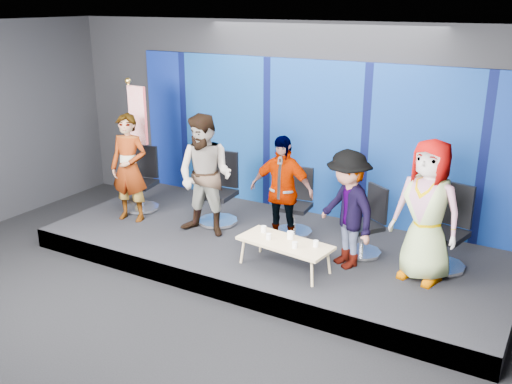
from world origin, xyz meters
TOP-DOWN VIEW (x-y plane):
  - ground at (0.00, 0.00)m, footprint 10.00×10.00m
  - room_walls at (0.00, 0.00)m, footprint 10.02×8.02m
  - riser at (0.00, 2.50)m, footprint 7.00×3.00m
  - backdrop at (0.00, 3.95)m, footprint 7.00×0.08m
  - chair_a at (-2.66, 2.60)m, footprint 0.73×0.73m
  - panelist_a at (-2.48, 2.13)m, footprint 0.72×0.54m
  - chair_b at (-1.13, 2.74)m, footprint 0.71×0.71m
  - panelist_b at (-1.04, 2.23)m, footprint 0.98×0.79m
  - chair_c at (0.15, 2.97)m, footprint 0.64×0.64m
  - panelist_c at (0.16, 2.47)m, footprint 1.02×0.51m
  - chair_d at (1.38, 2.75)m, footprint 0.80×0.80m
  - panelist_d at (1.27, 2.26)m, footprint 1.22×1.11m
  - chair_e at (2.47, 2.88)m, footprint 0.78×0.78m
  - panelist_e at (2.29, 2.40)m, footprint 1.03×0.79m
  - coffee_table at (0.59, 1.75)m, footprint 1.35×0.70m
  - mug_a at (0.18, 1.89)m, footprint 0.08×0.08m
  - mug_b at (0.36, 1.71)m, footprint 0.07×0.07m
  - mug_c at (0.61, 1.87)m, footprint 0.09×0.09m
  - mug_d at (0.80, 1.63)m, footprint 0.07×0.07m
  - mug_e at (1.02, 1.81)m, footprint 0.07×0.07m
  - flag_stand at (-2.81, 2.71)m, footprint 0.52×0.30m

SIDE VIEW (x-z plane):
  - ground at x=0.00m, z-range 0.00..0.00m
  - riser at x=0.00m, z-range 0.00..0.30m
  - chair_d at x=1.38m, z-range 0.13..1.14m
  - chair_c at x=0.15m, z-range 0.12..1.16m
  - chair_a at x=-2.66m, z-range 0.11..1.21m
  - coffee_table at x=0.59m, z-range 0.47..0.86m
  - chair_e at x=2.47m, z-range 0.10..1.27m
  - chair_b at x=-1.13m, z-range 0.10..1.27m
  - mug_b at x=0.36m, z-range 0.70..0.78m
  - mug_e at x=1.02m, z-range 0.70..0.78m
  - mug_d at x=0.80m, z-range 0.70..0.78m
  - mug_a at x=0.18m, z-range 0.70..0.79m
  - mug_c at x=0.61m, z-range 0.70..0.80m
  - panelist_d at x=1.27m, z-range 0.30..1.95m
  - panelist_c at x=0.16m, z-range 0.30..1.98m
  - panelist_a at x=-2.48m, z-range 0.30..2.09m
  - panelist_e at x=2.29m, z-range 0.30..2.19m
  - panelist_b at x=-1.04m, z-range 0.30..2.20m
  - flag_stand at x=-2.81m, z-range 0.37..2.63m
  - backdrop at x=0.00m, z-range 0.30..2.90m
  - room_walls at x=0.00m, z-range 0.67..4.18m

